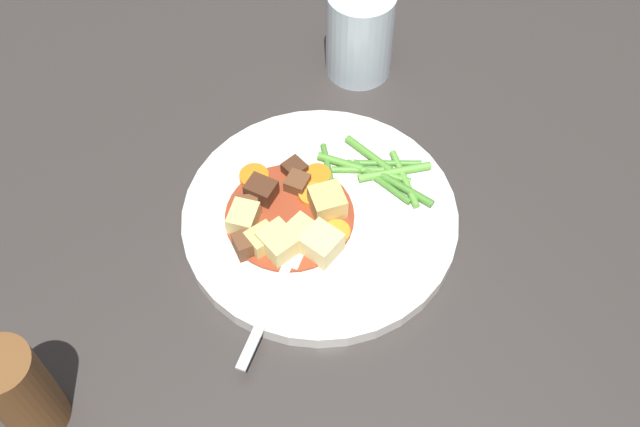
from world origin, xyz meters
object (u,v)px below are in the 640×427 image
Objects in this scene: potato_chunk_1 at (322,244)px; meat_chunk_2 at (245,245)px; carrot_slice_2 at (254,177)px; water_glass at (360,33)px; potato_chunk_3 at (278,243)px; meat_chunk_3 at (247,207)px; fork at (279,285)px; potato_chunk_2 at (244,219)px; pepper_mill at (20,391)px; potato_chunk_0 at (262,240)px; carrot_slice_1 at (337,232)px; carrot_slice_3 at (317,176)px; meat_chunk_0 at (261,191)px; potato_chunk_5 at (302,234)px; carrot_slice_0 at (309,196)px; meat_chunk_4 at (295,169)px; dinner_plate at (320,218)px; meat_chunk_1 at (297,183)px; potato_chunk_4 at (327,203)px.

potato_chunk_1 is 1.49× the size of meat_chunk_2.
meat_chunk_2 is (0.04, 0.08, 0.01)m from carrot_slice_2.
potato_chunk_3 is at bearing 50.52° from water_glass.
meat_chunk_3 is (-0.02, -0.04, -0.00)m from meat_chunk_2.
potato_chunk_1 is 0.06m from fork.
pepper_mill is (0.23, 0.12, 0.03)m from potato_chunk_2.
fork is (0.00, 0.05, -0.01)m from potato_chunk_0.
carrot_slice_1 is 0.10m from potato_chunk_2.
meat_chunk_2 is at bearing -20.76° from potato_chunk_3.
meat_chunk_0 is at bearing 1.73° from carrot_slice_3.
meat_chunk_2 is 0.05m from fork.
carrot_slice_1 is at bearing 169.69° from potato_chunk_5.
potato_chunk_3 reaches higher than potato_chunk_5.
carrot_slice_0 is at bearing -100.30° from potato_chunk_1.
meat_chunk_4 is 0.35m from pepper_mill.
potato_chunk_2 reaches higher than potato_chunk_0.
meat_chunk_3 is at bearing -23.34° from dinner_plate.
potato_chunk_0 is at bearing -11.32° from carrot_slice_1.
dinner_plate is 0.09m from meat_chunk_2.
potato_chunk_0 is 0.06m from meat_chunk_0.
potato_chunk_1 is 0.28m from water_glass.
carrot_slice_1 is 0.93× the size of meat_chunk_0.
dinner_plate is at bearing -154.42° from potato_chunk_3.
meat_chunk_1 is 0.20× the size of pepper_mill.
potato_chunk_0 is at bearing -160.60° from pepper_mill.
dinner_plate is 0.08m from meat_chunk_3.
potato_chunk_3 reaches higher than meat_chunk_2.
potato_chunk_2 is 0.05m from potato_chunk_3.
carrot_slice_0 is 1.07× the size of carrot_slice_1.
carrot_slice_2 is at bearing -53.60° from dinner_plate.
carrot_slice_1 is 0.98× the size of potato_chunk_0.
potato_chunk_3 reaches higher than carrot_slice_2.
meat_chunk_3 is at bearing -110.39° from meat_chunk_2.
potato_chunk_2 reaches higher than meat_chunk_1.
dinner_plate is 10.53× the size of carrot_slice_1.
water_glass reaches higher than carrot_slice_3.
water_glass is 0.97× the size of pepper_mill.
meat_chunk_4 reaches higher than carrot_slice_1.
potato_chunk_5 is (-0.03, -0.00, -0.00)m from potato_chunk_3.
dinner_plate is 8.88× the size of potato_chunk_2.
potato_chunk_2 is at bearing -73.62° from potato_chunk_0.
meat_chunk_4 is at bearing -155.98° from meat_chunk_3.
carrot_slice_3 is (-0.01, -0.07, -0.00)m from carrot_slice_1.
carrot_slice_3 is at bearing -156.01° from pepper_mill.
meat_chunk_1 reaches higher than carrot_slice_1.
pepper_mill is (0.26, 0.07, 0.03)m from potato_chunk_3.
fork is at bearing 81.39° from carrot_slice_2.
carrot_slice_2 is 1.07× the size of meat_chunk_0.
carrot_slice_2 is at bearing -77.43° from potato_chunk_5.
potato_chunk_4 is 1.13× the size of meat_chunk_0.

